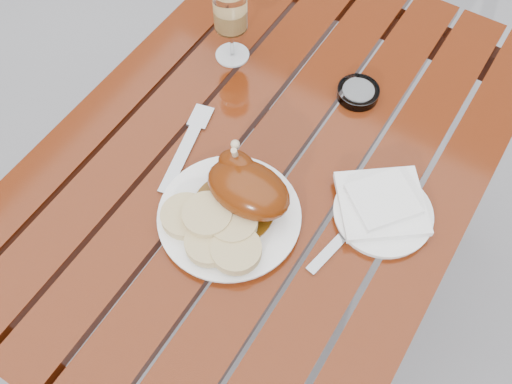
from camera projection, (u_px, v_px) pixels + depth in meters
ground at (263, 291)px, 1.77m from camera, size 60.00×60.00×0.00m
table at (265, 237)px, 1.45m from camera, size 0.80×1.20×0.75m
dinner_plate at (229, 217)px, 1.05m from camera, size 0.30×0.30×0.02m
roast_duck at (246, 187)px, 1.02m from camera, size 0.17×0.16×0.12m
bread_dumplings at (214, 229)px, 1.00m from camera, size 0.21×0.14×0.04m
wine_glass at (231, 25)px, 1.19m from camera, size 0.09×0.09×0.18m
side_plate at (383, 214)px, 1.05m from camera, size 0.21×0.21×0.01m
napkin at (382, 203)px, 1.05m from camera, size 0.21×0.21×0.01m
ashtray at (358, 93)px, 1.20m from camera, size 0.09×0.09×0.02m
fork at (184, 152)px, 1.13m from camera, size 0.07×0.20×0.01m
knife at (345, 235)px, 1.03m from camera, size 0.06×0.20×0.01m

